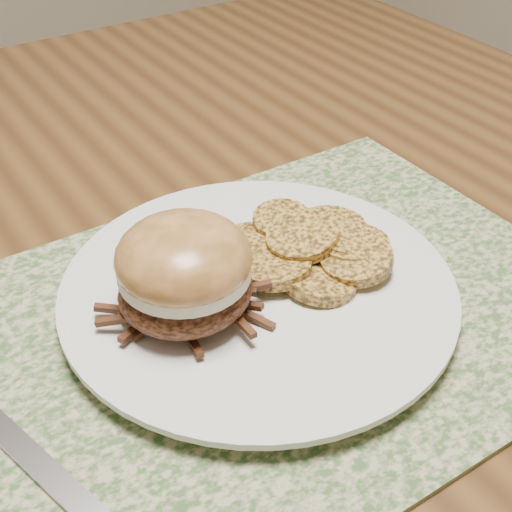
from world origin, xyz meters
The scene contains 5 objects.
placemat centered at (0.23, -0.16, 0.75)m, with size 0.45×0.33×0.00m, color #3F5C2F.
dinner_plate centered at (0.23, -0.14, 0.76)m, with size 0.26×0.26×0.02m, color silver.
pork_sandwich centered at (0.17, -0.14, 0.80)m, with size 0.12×0.12×0.07m.
roasted_potatoes centered at (0.28, -0.14, 0.78)m, with size 0.14×0.13×0.03m.
fork centered at (0.04, -0.17, 0.76)m, with size 0.06×0.18×0.00m.
Camera 1 is at (0.02, -0.46, 1.08)m, focal length 50.00 mm.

